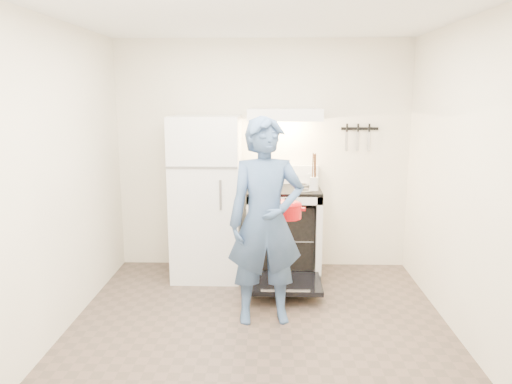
# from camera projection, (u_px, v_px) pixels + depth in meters

# --- Properties ---
(floor) EXTENTS (3.60, 3.60, 0.00)m
(floor) POSITION_uv_depth(u_px,v_px,m) (259.00, 339.00, 3.97)
(floor) COLOR brown
(floor) RESTS_ON ground
(back_wall) EXTENTS (3.20, 0.02, 2.50)m
(back_wall) POSITION_uv_depth(u_px,v_px,m) (263.00, 156.00, 5.49)
(back_wall) COLOR #ECE5CA
(back_wall) RESTS_ON ground
(refrigerator) EXTENTS (0.70, 0.70, 1.70)m
(refrigerator) POSITION_uv_depth(u_px,v_px,m) (207.00, 197.00, 5.24)
(refrigerator) COLOR silver
(refrigerator) RESTS_ON floor
(stove_body) EXTENTS (0.76, 0.65, 0.92)m
(stove_body) POSITION_uv_depth(u_px,v_px,m) (283.00, 233.00, 5.32)
(stove_body) COLOR silver
(stove_body) RESTS_ON floor
(cooktop) EXTENTS (0.76, 0.65, 0.03)m
(cooktop) POSITION_uv_depth(u_px,v_px,m) (284.00, 189.00, 5.23)
(cooktop) COLOR black
(cooktop) RESTS_ON stove_body
(backsplash) EXTENTS (0.76, 0.07, 0.20)m
(backsplash) POSITION_uv_depth(u_px,v_px,m) (283.00, 174.00, 5.49)
(backsplash) COLOR silver
(backsplash) RESTS_ON cooktop
(oven_door) EXTENTS (0.70, 0.54, 0.04)m
(oven_door) POSITION_uv_depth(u_px,v_px,m) (285.00, 284.00, 4.80)
(oven_door) COLOR black
(oven_door) RESTS_ON floor
(oven_rack) EXTENTS (0.60, 0.52, 0.01)m
(oven_rack) POSITION_uv_depth(u_px,v_px,m) (283.00, 235.00, 5.33)
(oven_rack) COLOR gray
(oven_rack) RESTS_ON stove_body
(range_hood) EXTENTS (0.76, 0.50, 0.12)m
(range_hood) POSITION_uv_depth(u_px,v_px,m) (285.00, 114.00, 5.15)
(range_hood) COLOR silver
(range_hood) RESTS_ON back_wall
(knife_strip) EXTENTS (0.40, 0.02, 0.03)m
(knife_strip) POSITION_uv_depth(u_px,v_px,m) (360.00, 129.00, 5.39)
(knife_strip) COLOR black
(knife_strip) RESTS_ON back_wall
(pizza_stone) EXTENTS (0.31, 0.31, 0.02)m
(pizza_stone) POSITION_uv_depth(u_px,v_px,m) (277.00, 235.00, 5.29)
(pizza_stone) COLOR #937652
(pizza_stone) RESTS_ON oven_rack
(tea_kettle) EXTENTS (0.24, 0.20, 0.30)m
(tea_kettle) POSITION_uv_depth(u_px,v_px,m) (261.00, 173.00, 5.28)
(tea_kettle) COLOR silver
(tea_kettle) RESTS_ON cooktop
(utensil_jar) EXTENTS (0.11, 0.11, 0.13)m
(utensil_jar) POSITION_uv_depth(u_px,v_px,m) (314.00, 184.00, 4.94)
(utensil_jar) COLOR silver
(utensil_jar) RESTS_ON cooktop
(person) EXTENTS (0.69, 0.50, 1.75)m
(person) POSITION_uv_depth(u_px,v_px,m) (266.00, 222.00, 4.16)
(person) COLOR navy
(person) RESTS_ON floor
(dutch_oven) EXTENTS (0.34, 0.27, 0.23)m
(dutch_oven) POSITION_uv_depth(u_px,v_px,m) (286.00, 211.00, 4.48)
(dutch_oven) COLOR red
(dutch_oven) RESTS_ON person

